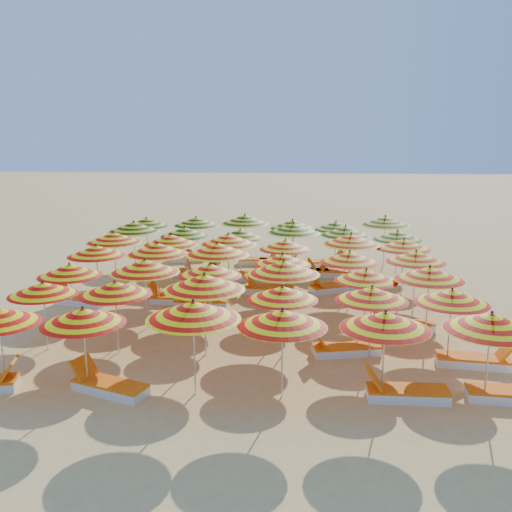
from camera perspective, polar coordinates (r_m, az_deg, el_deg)
name	(u,v)px	position (r m, az deg, el deg)	size (l,w,h in m)	color
ground	(255,308)	(18.39, -0.12, -5.21)	(120.00, 120.00, 0.00)	#F0BD6B
umbrella_1	(83,316)	(12.78, -16.91, -5.79)	(1.91, 1.91, 1.92)	silver
umbrella_2	(193,310)	(12.07, -6.28, -5.43)	(2.25, 2.25, 2.14)	silver
umbrella_3	(283,318)	(11.89, 2.67, -6.25)	(2.08, 2.08, 2.01)	silver
umbrella_4	(385,321)	(12.06, 12.81, -6.32)	(2.32, 2.32, 2.00)	silver
umbrella_5	(491,322)	(12.51, 22.46, -6.14)	(2.55, 2.55, 2.03)	silver
umbrella_6	(43,289)	(15.49, -20.53, -3.08)	(2.26, 2.26, 1.87)	silver
umbrella_7	(115,288)	(14.73, -13.90, -3.17)	(2.34, 2.34, 1.94)	silver
umbrella_8	(204,282)	(14.18, -5.18, -2.61)	(2.04, 2.04, 2.16)	silver
umbrella_9	(283,293)	(14.09, 2.69, -3.72)	(1.78, 1.78, 1.88)	silver
umbrella_10	(372,294)	(14.21, 11.51, -3.73)	(2.00, 2.00, 1.91)	silver
umbrella_11	(452,297)	(14.51, 18.99, -3.86)	(2.19, 2.19, 1.90)	silver
umbrella_12	(70,270)	(17.01, -18.14, -1.36)	(1.87, 1.87, 1.93)	silver
umbrella_13	(145,266)	(16.37, -11.06, -1.01)	(2.39, 2.39, 2.08)	silver
umbrella_14	(210,270)	(16.26, -4.62, -1.40)	(1.94, 1.94, 1.93)	silver
umbrella_15	(284,267)	(15.77, 2.80, -1.15)	(2.55, 2.55, 2.13)	silver
umbrella_16	(366,275)	(16.09, 10.97, -1.90)	(2.23, 2.23, 1.88)	silver
umbrella_17	(430,273)	(16.14, 16.96, -1.68)	(2.45, 2.45, 2.03)	silver
umbrella_18	(96,251)	(19.18, -15.69, 0.50)	(2.39, 2.39, 2.00)	silver
umbrella_19	(157,249)	(18.60, -9.84, 0.73)	(2.10, 2.10, 2.11)	silver
umbrella_20	(217,249)	(18.04, -3.89, 0.71)	(2.50, 2.50, 2.18)	silver
umbrella_21	(283,259)	(17.73, 2.68, -0.32)	(1.93, 1.93, 1.89)	silver
umbrella_22	(350,257)	(17.95, 9.34, -0.10)	(2.01, 2.01, 1.97)	silver
umbrella_23	(416,257)	(18.38, 15.70, -0.06)	(2.08, 2.08, 1.98)	silver
umbrella_24	(114,237)	(20.88, -14.03, 1.81)	(2.01, 2.01, 2.12)	silver
umbrella_25	(171,240)	(20.27, -8.53, 1.63)	(2.37, 2.37, 2.07)	silver
umbrella_26	(228,239)	(19.88, -2.78, 1.68)	(2.66, 2.66, 2.12)	silver
umbrella_27	(285,245)	(19.82, 2.97, 1.14)	(1.98, 1.98, 1.93)	silver
umbrella_28	(351,239)	(20.05, 9.49, 1.66)	(2.23, 2.23, 2.14)	silver
umbrella_29	(404,244)	(20.19, 14.57, 1.16)	(1.92, 1.92, 2.01)	silver
umbrella_30	(134,227)	(22.73, -12.13, 2.87)	(2.58, 2.58, 2.17)	silver
umbrella_31	(185,232)	(22.18, -7.16, 2.42)	(2.48, 2.48, 1.99)	silver
umbrella_32	(240,234)	(21.93, -1.58, 2.24)	(2.36, 2.36, 1.93)	silver
umbrella_33	(293,228)	(21.98, 3.77, 2.80)	(2.68, 2.68, 2.17)	silver
umbrella_34	(346,231)	(22.12, 8.95, 2.50)	(2.17, 2.17, 2.07)	silver
umbrella_35	(398,235)	(22.13, 13.98, 2.03)	(2.09, 2.09, 1.95)	silver
umbrella_36	(146,222)	(24.78, -10.90, 3.34)	(2.29, 2.29, 2.00)	silver
umbrella_37	(196,221)	(24.41, -6.00, 3.47)	(2.01, 2.01, 2.05)	silver
umbrella_38	(245,219)	(24.06, -1.11, 3.69)	(2.22, 2.22, 2.18)	silver
umbrella_39	(293,224)	(23.82, 3.68, 3.19)	(2.38, 2.38, 2.00)	silver
umbrella_40	(336,226)	(23.95, 7.99, 3.03)	(2.43, 2.43, 1.95)	silver
umbrella_41	(385,221)	(24.23, 12.81, 3.44)	(2.37, 2.37, 2.18)	silver
lounger_1	(109,386)	(13.08, -14.53, -12.47)	(1.82, 1.17, 0.69)	white
lounger_2	(405,393)	(12.79, 14.70, -13.07)	(1.73, 0.58, 0.69)	white
lounger_3	(511,394)	(13.43, 24.13, -12.51)	(1.77, 0.72, 0.69)	white
lounger_4	(344,349)	(14.84, 8.83, -9.14)	(1.81, 0.93, 0.69)	white
lounger_5	(475,360)	(14.94, 21.05, -9.71)	(1.79, 0.80, 0.69)	white
lounger_6	(403,328)	(16.64, 14.47, -6.99)	(1.82, 1.22, 0.69)	white
lounger_7	(79,300)	(19.60, -17.25, -4.20)	(1.82, 1.01, 0.69)	white
lounger_8	(175,299)	(19.05, -8.07, -4.23)	(1.73, 0.58, 0.69)	white
lounger_9	(200,302)	(18.58, -5.64, -4.60)	(1.74, 0.60, 0.69)	white
lounger_10	(268,289)	(20.00, 1.19, -3.30)	(1.76, 0.68, 0.69)	white
lounger_11	(332,287)	(20.38, 7.65, -3.11)	(1.82, 1.26, 0.69)	white
lounger_12	(200,273)	(22.28, -5.61, -1.72)	(1.81, 0.87, 0.69)	white
lounger_13	(255,274)	(22.00, -0.07, -1.84)	(1.82, 1.22, 0.69)	white
lounger_14	(308,272)	(22.46, 5.24, -1.59)	(1.79, 0.81, 0.69)	white
lounger_15	(329,272)	(22.48, 7.27, -1.63)	(1.74, 0.61, 0.69)	white
lounger_16	(184,258)	(25.04, -7.17, -0.18)	(1.82, 1.20, 0.69)	white
lounger_17	(259,260)	(24.36, 0.31, -0.44)	(1.80, 0.83, 0.69)	white
lounger_18	(280,262)	(24.08, 2.43, -0.60)	(1.77, 0.70, 0.69)	white
lounger_19	(323,263)	(24.05, 6.72, -0.69)	(1.81, 0.88, 0.69)	white
beachgoer_a	(188,268)	(20.86, -6.78, -1.15)	(0.52, 0.34, 1.41)	tan
beachgoer_b	(212,269)	(20.62, -4.38, -1.31)	(0.67, 0.52, 1.38)	tan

